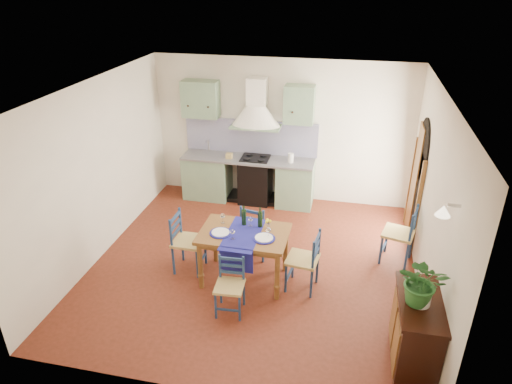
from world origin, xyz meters
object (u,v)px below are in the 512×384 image
dining_table (244,238)px  chair_near (230,285)px  potted_plant (423,282)px  sideboard (415,330)px

dining_table → chair_near: dining_table is taller
chair_near → potted_plant: potted_plant is taller
dining_table → chair_near: size_ratio=1.59×
sideboard → chair_near: bearing=169.1°
sideboard → potted_plant: bearing=-126.5°
potted_plant → chair_near: bearing=167.9°
chair_near → sideboard: 2.38m
dining_table → sideboard: 2.61m
sideboard → potted_plant: size_ratio=1.85×
dining_table → sideboard: dining_table is taller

